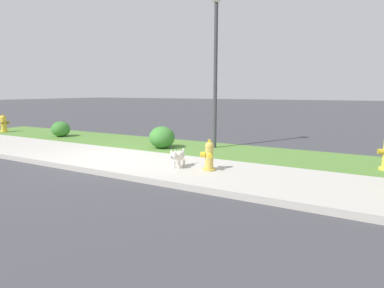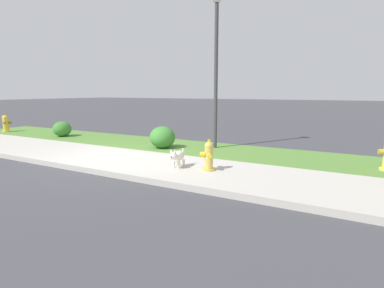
{
  "view_description": "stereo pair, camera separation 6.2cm",
  "coord_description": "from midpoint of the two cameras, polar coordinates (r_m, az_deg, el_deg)",
  "views": [
    {
      "loc": [
        5.15,
        -5.61,
        1.68
      ],
      "look_at": [
        1.74,
        0.83,
        0.4
      ],
      "focal_mm": 28.0,
      "sensor_mm": 36.0,
      "label": 1
    },
    {
      "loc": [
        5.21,
        -5.59,
        1.68
      ],
      "look_at": [
        1.74,
        0.83,
        0.4
      ],
      "focal_mm": 28.0,
      "sensor_mm": 36.0,
      "label": 2
    }
  ],
  "objects": [
    {
      "name": "fire_hydrant_at_driveway",
      "position": [
        6.41,
        2.96,
        -2.28
      ],
      "size": [
        0.33,
        0.35,
        0.67
      ],
      "rotation": [
        0.0,
        0.0,
        2.12
      ],
      "color": "gold",
      "rests_on": "ground"
    },
    {
      "name": "fire_hydrant_far_end",
      "position": [
        14.85,
        -32.33,
        3.33
      ],
      "size": [
        0.36,
        0.36,
        0.76
      ],
      "rotation": [
        0.0,
        0.0,
        5.48
      ],
      "color": "gold",
      "rests_on": "ground"
    },
    {
      "name": "sidewalk_pavement",
      "position": [
        7.81,
        -14.53,
        -2.75
      ],
      "size": [
        18.0,
        2.33,
        0.01
      ],
      "primitive_type": "cube",
      "color": "#BCB7AD",
      "rests_on": "ground"
    },
    {
      "name": "small_white_dog",
      "position": [
        6.65,
        -2.98,
        -2.34
      ],
      "size": [
        0.22,
        0.57,
        0.46
      ],
      "rotation": [
        0.0,
        0.0,
        4.73
      ],
      "color": "silver",
      "rests_on": "ground"
    },
    {
      "name": "street_curb",
      "position": [
        6.96,
        -21.46,
        -4.21
      ],
      "size": [
        18.0,
        0.16,
        0.12
      ],
      "primitive_type": "cube",
      "color": "#BCB7AD",
      "rests_on": "ground"
    },
    {
      "name": "shrub_bush_mid_verge",
      "position": [
        12.35,
        -23.85,
        2.62
      ],
      "size": [
        0.67,
        0.67,
        0.57
      ],
      "color": "#3D7F33",
      "rests_on": "ground"
    },
    {
      "name": "ground_plane",
      "position": [
        7.81,
        -14.53,
        -2.79
      ],
      "size": [
        120.0,
        120.0,
        0.0
      ],
      "primitive_type": "plane",
      "color": "#424247"
    },
    {
      "name": "grass_verge",
      "position": [
        9.59,
        -5.27,
        -0.15
      ],
      "size": [
        18.0,
        2.27,
        0.01
      ],
      "primitive_type": "cube",
      "color": "#568438",
      "rests_on": "ground"
    },
    {
      "name": "shrub_bush_far_verge",
      "position": [
        9.03,
        -5.93,
        1.28
      ],
      "size": [
        0.77,
        0.77,
        0.65
      ],
      "color": "#3D7F33",
      "rests_on": "ground"
    },
    {
      "name": "street_lamp",
      "position": [
        9.04,
        4.35,
        18.04
      ],
      "size": [
        0.32,
        0.32,
        4.45
      ],
      "color": "#3D3D42",
      "rests_on": "ground"
    }
  ]
}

